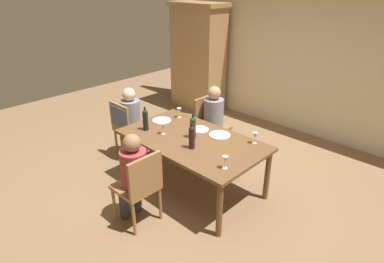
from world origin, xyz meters
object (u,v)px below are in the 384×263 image
Objects in this scene: person_man_guest at (215,116)px; wine_bottle_dark_red at (193,127)px; armoire_cabinet at (198,58)px; chair_left_end at (125,123)px; person_man_bearded at (132,117)px; dinner_plate_guest_left at (200,129)px; dinner_plate_guest_right at (220,135)px; person_woman_host at (133,172)px; dinner_plate_host at (162,120)px; wine_bottle_tall_green at (192,137)px; dining_table at (192,144)px; chair_far_left at (209,121)px; wine_glass_near_left at (179,111)px; wine_glass_far at (225,160)px; wine_glass_near_right at (255,136)px; chair_near at (140,184)px; wine_glass_centre at (163,127)px; wine_bottle_short_olive at (145,119)px.

person_man_guest is 3.35× the size of wine_bottle_dark_red.
armoire_cabinet reaches higher than chair_left_end.
person_man_bearded is 4.70× the size of dinner_plate_guest_left.
dinner_plate_guest_right is at bearing 44.26° from person_man_guest.
person_woman_host reaches higher than dinner_plate_guest_left.
wine_bottle_dark_red is at bearing -6.32° from dinner_plate_host.
wine_bottle_tall_green is at bearing -48.65° from wine_bottle_dark_red.
chair_far_left is at bearing 118.83° from dining_table.
chair_left_end is at bearing -37.63° from chair_far_left.
person_woman_host is at bearing -100.24° from dinner_plate_guest_right.
wine_bottle_tall_green is 2.24× the size of wine_glass_near_left.
person_man_guest is at bearing 113.17° from dining_table.
wine_bottle_tall_green is 0.59m from wine_glass_far.
wine_glass_near_right reaches higher than dinner_plate_guest_right.
chair_near is 6.17× the size of wine_glass_centre.
person_man_guest reaches higher than dinner_plate_guest_left.
wine_bottle_dark_red is 0.70m from wine_glass_near_left.
dining_table is 2.04× the size of chair_left_end.
person_man_bearded is 7.55× the size of wine_glass_near_right.
wine_glass_far is (0.76, -0.27, 0.18)m from dining_table.
chair_left_end reaches higher than dinner_plate_guest_left.
person_man_bearded reaches higher than dinner_plate_guest_right.
dinner_plate_guest_right is at bearing -3.97° from wine_glass_near_left.
dinner_plate_guest_right is at bearing 133.62° from wine_glass_far.
wine_glass_far is 0.55× the size of dinner_plate_host.
person_woman_host reaches higher than wine_glass_centre.
wine_bottle_dark_red is at bearing 158.61° from wine_glass_far.
wine_bottle_dark_red is 1.42× the size of dinner_plate_guest_left.
chair_far_left is (0.81, 1.05, -0.06)m from chair_left_end.
person_man_guest is at bearing 113.85° from dinner_plate_guest_left.
dinner_plate_host reaches higher than dining_table.
chair_left_end is 3.29× the size of dinner_plate_guest_right.
wine_glass_centre is at bearing -155.75° from dining_table.
chair_far_left is 3.29× the size of dinner_plate_guest_right.
wine_bottle_dark_red reaches higher than dining_table.
armoire_cabinet is 3.82m from person_woman_host.
armoire_cabinet is at bearing 32.00° from person_woman_host.
chair_far_left is at bearing 76.01° from dinner_plate_host.
dinner_plate_host is at bearing 102.51° from wine_bottle_short_olive.
chair_far_left reaches higher than dinner_plate_guest_right.
wine_glass_near_right is (1.97, 0.57, 0.25)m from chair_left_end.
wine_glass_near_right is 0.72m from wine_glass_far.
chair_near is 0.82× the size of person_woman_host.
chair_far_left is 1.35m from wine_bottle_tall_green.
wine_bottle_dark_red is (0.01, 0.95, 0.24)m from person_woman_host.
wine_glass_centre is 1.19m from wine_glass_near_right.
dinner_plate_guest_right is (0.91, 0.21, 0.00)m from dinner_plate_host.
wine_glass_centre is (-0.55, 0.02, -0.05)m from wine_bottle_tall_green.
person_man_bearded is 4.17× the size of dinner_plate_host.
wine_glass_far is (0.77, -0.30, -0.04)m from wine_bottle_dark_red.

